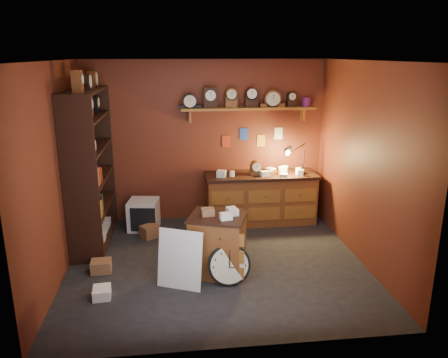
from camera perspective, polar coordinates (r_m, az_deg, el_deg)
floor at (r=6.12m, az=-1.00°, el=-10.97°), size 4.00×4.00×0.00m
room_shell at (r=5.67m, az=-0.74°, el=5.26°), size 4.02×3.62×2.71m
shelving_unit at (r=6.70m, az=-17.38°, el=2.13°), size 0.47×1.60×2.58m
workbench at (r=7.42m, az=4.82°, el=-2.13°), size 1.87×0.66×1.36m
low_cabinet at (r=5.70m, az=-0.83°, el=-8.28°), size 0.85×0.78×0.89m
big_round_clock at (r=5.51m, az=0.68°, el=-11.15°), size 0.53×0.17×0.53m
white_panel at (r=5.61m, az=-5.68°, el=-13.75°), size 0.58×0.37×0.74m
mini_fridge at (r=7.29m, az=-10.45°, el=-4.59°), size 0.53×0.55×0.49m
floor_box_a at (r=6.10m, az=-15.75°, el=-10.90°), size 0.27×0.23×0.16m
floor_box_b at (r=5.53m, az=-15.67°, el=-14.10°), size 0.22×0.26×0.12m
floor_box_c at (r=7.00m, az=-9.67°, el=-6.75°), size 0.34×0.33×0.19m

